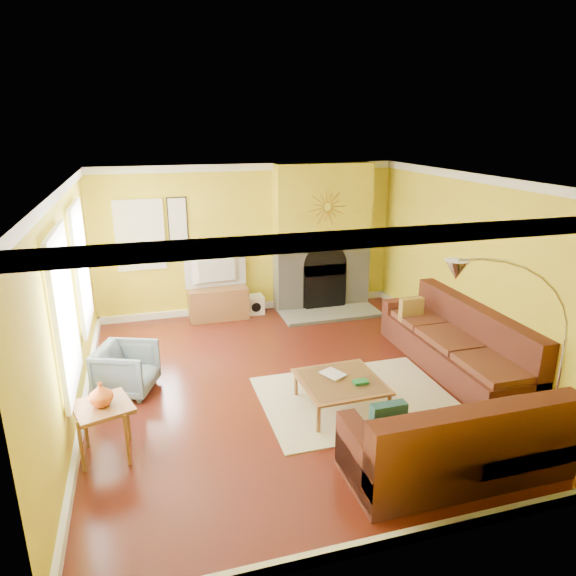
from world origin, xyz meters
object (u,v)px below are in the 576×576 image
object	(u,v)px
media_console	(218,303)
side_table	(105,430)
sectional_sofa	(411,363)
armchair	(127,369)
coffee_table	(340,394)
arc_lamp	(510,369)

from	to	relation	value
media_console	side_table	xyz separation A→B (m)	(-1.76, -3.72, 0.02)
media_console	sectional_sofa	bearing A→B (deg)	-60.48
armchair	coffee_table	bearing A→B (deg)	-93.26
armchair	arc_lamp	world-z (taller)	arc_lamp
side_table	arc_lamp	distance (m)	4.14
side_table	arc_lamp	xyz separation A→B (m)	(3.83, -1.32, 0.82)
sectional_sofa	side_table	bearing A→B (deg)	-175.86
armchair	side_table	bearing A→B (deg)	-166.95
side_table	coffee_table	bearing A→B (deg)	4.39
media_console	armchair	xyz separation A→B (m)	(-1.56, -2.35, 0.03)
sectional_sofa	arc_lamp	size ratio (longest dim) A/B	1.75
sectional_sofa	media_console	distance (m)	3.97
arc_lamp	sectional_sofa	bearing A→B (deg)	94.34
armchair	arc_lamp	size ratio (longest dim) A/B	0.32
sectional_sofa	media_console	size ratio (longest dim) A/B	3.75
side_table	sectional_sofa	bearing A→B (deg)	4.14
arc_lamp	side_table	bearing A→B (deg)	160.97
side_table	media_console	bearing A→B (deg)	64.69
coffee_table	side_table	bearing A→B (deg)	-175.61
coffee_table	media_console	size ratio (longest dim) A/B	0.93
media_console	arc_lamp	bearing A→B (deg)	-67.64
media_console	arc_lamp	xyz separation A→B (m)	(2.07, -5.04, 0.83)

